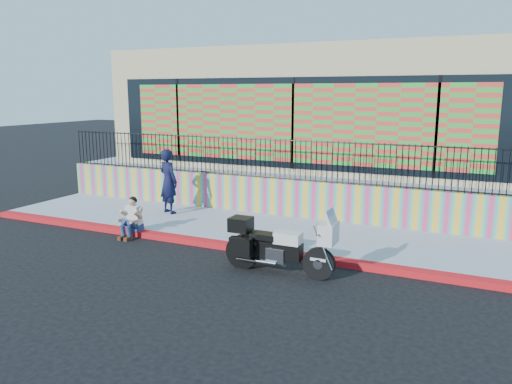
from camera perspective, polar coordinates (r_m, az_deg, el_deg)
The scene contains 10 objects.
ground at distance 12.35m, azimuth -2.79°, elevation -6.57°, with size 90.00×90.00×0.00m, color black.
red_curb at distance 12.32m, azimuth -2.79°, elevation -6.24°, with size 16.00×0.30×0.15m, color red.
sidewalk at distance 13.74m, azimuth 0.41°, elevation -4.37°, with size 16.00×3.00×0.15m, color #8A90A6.
mural_wall at distance 15.02m, azimuth 2.95°, elevation -0.57°, with size 16.00×0.20×1.10m, color #D63870.
metal_fence at distance 14.83m, azimuth 2.99°, elevation 3.78°, with size 15.80×0.04×1.20m, color black, non-canonical shape.
elevated_platform at distance 19.78m, azimuth 8.49°, elevation 1.99°, with size 16.00×10.00×1.25m, color #8A90A6.
storefront_building at distance 19.33m, azimuth 8.54°, elevation 9.59°, with size 14.00×8.06×4.00m.
police_motorcycle at distance 10.63m, azimuth 2.50°, elevation -5.99°, with size 2.42×0.80×1.50m.
police_officer at distance 15.40m, azimuth -9.98°, elevation 1.21°, with size 0.72×0.47×1.97m, color black.
seated_man at distance 13.60m, azimuth -14.14°, elevation -3.25°, with size 0.54×0.71×1.06m.
Camera 1 is at (5.48, -10.39, 3.79)m, focal length 35.00 mm.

